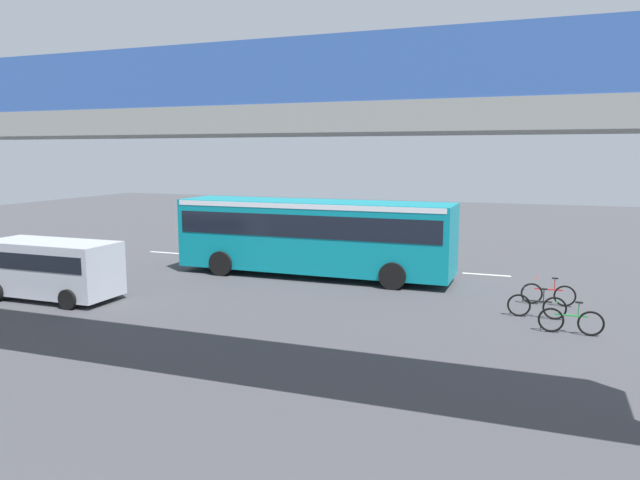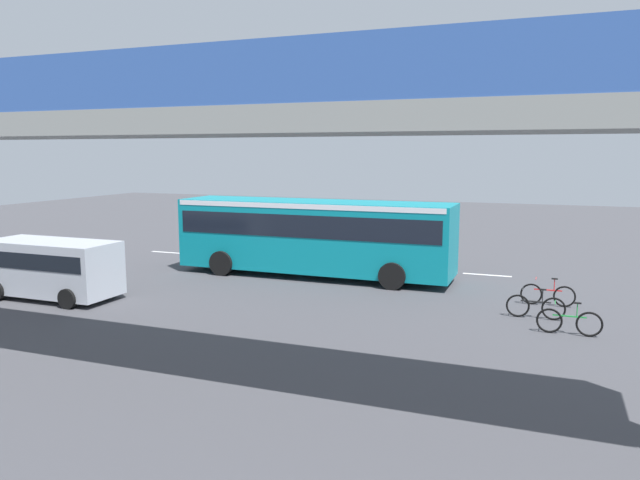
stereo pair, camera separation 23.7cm
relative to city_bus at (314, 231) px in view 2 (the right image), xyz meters
name	(u,v)px [view 2 (the right image)]	position (x,y,z in m)	size (l,w,h in m)	color
ground	(293,271)	(1.24, -0.68, -1.88)	(80.00, 80.00, 0.00)	#424247
city_bus	(314,231)	(0.00, 0.00, 0.00)	(11.54, 2.85, 3.15)	#0C8493
parked_van	(52,265)	(7.22, 6.90, -0.70)	(4.80, 2.17, 2.05)	#B7BCC6
bicycle_red	(548,295)	(-9.18, 1.74, -1.51)	(1.77, 0.44, 0.96)	black
bicycle_black	(536,307)	(-8.84, 3.57, -1.51)	(1.77, 0.44, 0.96)	black
bicycle_green	(569,322)	(-9.78, 5.01, -1.51)	(1.77, 0.44, 0.96)	black
pedestrian	(232,233)	(6.63, -4.92, -1.00)	(0.38, 0.38, 1.79)	#2D2D38
traffic_sign	(207,216)	(7.39, -3.66, 0.01)	(0.08, 0.60, 2.80)	slate
lane_dash_leftmost	(487,275)	(-6.76, -2.82, -1.88)	(2.00, 0.20, 0.01)	silver
lane_dash_left	(395,268)	(-2.76, -2.82, -1.88)	(2.00, 0.20, 0.01)	silver
lane_dash_centre	(312,263)	(1.24, -2.82, -1.88)	(2.00, 0.20, 0.01)	silver
lane_dash_right	(237,257)	(5.24, -2.82, -1.88)	(2.00, 0.20, 0.01)	silver
lane_dash_rightmost	(168,252)	(9.24, -2.82, -1.88)	(2.00, 0.20, 0.01)	silver
pedestrian_overpass	(68,146)	(1.24, 12.06, 3.39)	(28.71, 2.60, 7.06)	gray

